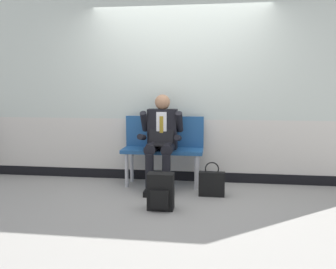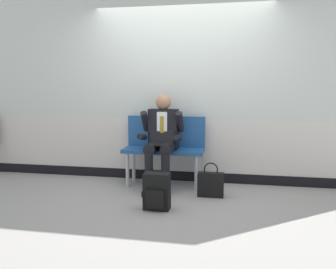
# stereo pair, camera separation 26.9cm
# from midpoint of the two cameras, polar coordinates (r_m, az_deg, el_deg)

# --- Properties ---
(ground_plane) EXTENTS (18.00, 18.00, 0.00)m
(ground_plane) POSITION_cam_midpoint_polar(r_m,az_deg,el_deg) (4.75, -0.64, -9.27)
(ground_plane) COLOR gray
(station_wall) EXTENTS (6.03, 0.14, 3.13)m
(station_wall) POSITION_cam_midpoint_polar(r_m,az_deg,el_deg) (5.24, 0.49, 9.54)
(station_wall) COLOR beige
(station_wall) RESTS_ON ground
(bench_with_person) EXTENTS (1.11, 0.42, 0.96)m
(bench_with_person) POSITION_cam_midpoint_polar(r_m,az_deg,el_deg) (5.06, -2.26, -1.58)
(bench_with_person) COLOR navy
(bench_with_person) RESTS_ON ground
(person_seated) EXTENTS (0.57, 0.70, 1.27)m
(person_seated) POSITION_cam_midpoint_polar(r_m,az_deg,el_deg) (4.84, -2.69, -0.60)
(person_seated) COLOR black
(person_seated) RESTS_ON ground
(backpack) EXTENTS (0.29, 0.21, 0.42)m
(backpack) POSITION_cam_midpoint_polar(r_m,az_deg,el_deg) (4.11, -3.07, -9.06)
(backpack) COLOR black
(backpack) RESTS_ON ground
(handbag) EXTENTS (0.33, 0.10, 0.44)m
(handbag) POSITION_cam_midpoint_polar(r_m,az_deg,el_deg) (4.61, 5.26, -7.71)
(handbag) COLOR black
(handbag) RESTS_ON ground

